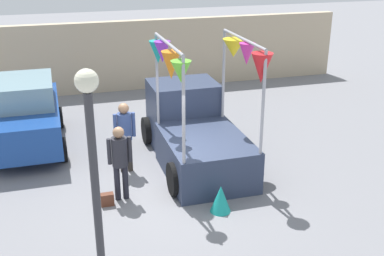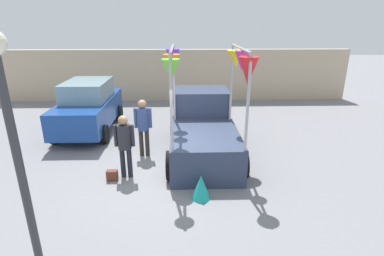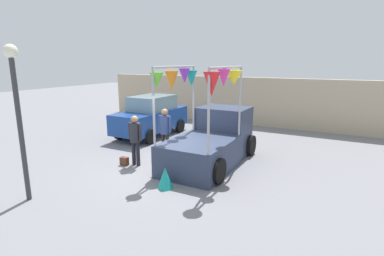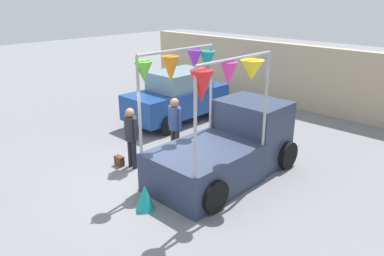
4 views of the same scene
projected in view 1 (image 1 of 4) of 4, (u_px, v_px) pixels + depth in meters
ground_plane at (166, 190)px, 11.08m from camera, size 60.00×60.00×0.00m
vendor_truck at (193, 127)px, 12.35m from camera, size 2.40×4.10×3.32m
parked_car at (27, 114)px, 13.10m from camera, size 1.88×4.00×1.88m
person_customer at (120, 156)px, 10.32m from camera, size 0.53×0.34×1.71m
person_vendor at (125, 131)px, 11.57m from camera, size 0.53×0.34×1.78m
handbag at (107, 199)px, 10.38m from camera, size 0.28×0.16×0.28m
street_lamp at (93, 163)px, 6.58m from camera, size 0.32×0.32×3.85m
brick_boundary_wall at (114, 57)px, 17.91m from camera, size 18.00×0.36×2.60m
folded_kite_bundle_teal at (221, 199)px, 10.09m from camera, size 0.61×0.61×0.60m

